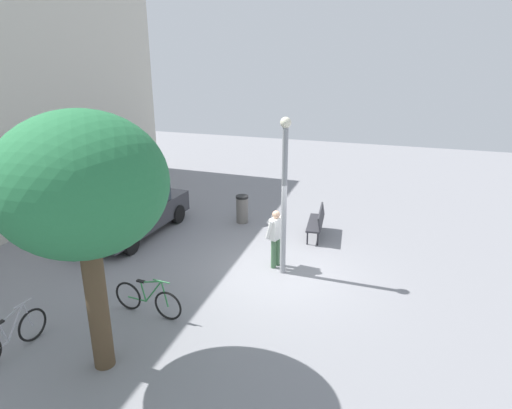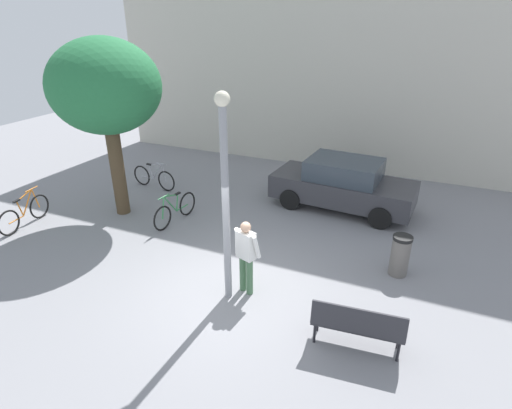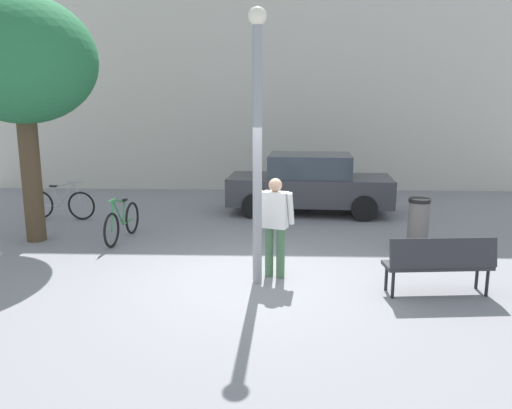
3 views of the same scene
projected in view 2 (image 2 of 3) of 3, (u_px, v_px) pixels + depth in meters
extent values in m
plane|color=gray|center=(230.00, 292.00, 8.81)|extent=(36.00, 36.00, 0.00)
cube|color=beige|center=(346.00, 35.00, 14.89)|extent=(18.18, 2.00, 9.55)
cylinder|color=gray|center=(226.00, 211.00, 7.88)|extent=(0.15, 0.15, 3.99)
sphere|color=#F2EACC|center=(222.00, 99.00, 6.99)|extent=(0.28, 0.28, 0.28)
cylinder|color=#47704C|center=(243.00, 273.00, 8.73)|extent=(0.14, 0.14, 0.85)
cylinder|color=#47704C|center=(250.00, 277.00, 8.61)|extent=(0.14, 0.14, 0.85)
cube|color=white|center=(246.00, 245.00, 8.36)|extent=(0.45, 0.34, 0.60)
sphere|color=tan|center=(246.00, 227.00, 8.19)|extent=(0.22, 0.22, 0.22)
cylinder|color=white|center=(239.00, 239.00, 8.54)|extent=(0.16, 0.25, 0.55)
cylinder|color=white|center=(256.00, 247.00, 8.23)|extent=(0.16, 0.25, 0.55)
cube|color=#2D2D33|center=(358.00, 325.00, 7.22)|extent=(1.63, 0.58, 0.06)
cube|color=#2D2D33|center=(358.00, 321.00, 6.95)|extent=(1.60, 0.27, 0.44)
cylinder|color=black|center=(318.00, 321.00, 7.66)|extent=(0.05, 0.05, 0.42)
cylinder|color=black|center=(399.00, 339.00, 7.25)|extent=(0.05, 0.05, 0.42)
cylinder|color=black|center=(315.00, 333.00, 7.39)|extent=(0.05, 0.05, 0.42)
cylinder|color=black|center=(398.00, 351.00, 6.98)|extent=(0.05, 0.05, 0.42)
cylinder|color=#4D3D28|center=(118.00, 171.00, 11.86)|extent=(0.40, 0.40, 2.66)
ellipsoid|color=#26703F|center=(105.00, 86.00, 10.87)|extent=(2.97, 2.97, 2.52)
torus|color=black|center=(163.00, 218.00, 11.24)|extent=(0.12, 0.71, 0.71)
torus|color=black|center=(187.00, 204.00, 12.11)|extent=(0.12, 0.71, 0.71)
cylinder|color=#338447|center=(170.00, 204.00, 11.41)|extent=(0.09, 0.50, 0.64)
cylinder|color=#338447|center=(171.00, 196.00, 11.35)|extent=(0.10, 0.58, 0.18)
cylinder|color=#338447|center=(177.00, 203.00, 11.67)|extent=(0.05, 0.14, 0.48)
cylinder|color=#338447|center=(182.00, 208.00, 11.92)|extent=(0.09, 0.50, 0.04)
cylinder|color=#338447|center=(163.00, 208.00, 11.17)|extent=(0.05, 0.17, 0.63)
cube|color=black|center=(177.00, 194.00, 11.60)|extent=(0.10, 0.21, 0.04)
cylinder|color=#338447|center=(164.00, 197.00, 11.09)|extent=(0.07, 0.44, 0.03)
torus|color=black|center=(166.00, 181.00, 13.77)|extent=(0.71, 0.13, 0.71)
torus|color=black|center=(142.00, 175.00, 14.26)|extent=(0.71, 0.13, 0.71)
cylinder|color=#ADADB7|center=(157.00, 171.00, 13.81)|extent=(0.50, 0.09, 0.64)
cylinder|color=#ADADB7|center=(155.00, 164.00, 13.74)|extent=(0.58, 0.10, 0.18)
cylinder|color=#ADADB7|center=(151.00, 172.00, 13.97)|extent=(0.14, 0.05, 0.48)
cylinder|color=#ADADB7|center=(147.00, 177.00, 14.16)|extent=(0.50, 0.09, 0.04)
cylinder|color=#ADADB7|center=(164.00, 173.00, 13.68)|extent=(0.17, 0.05, 0.63)
cube|color=black|center=(149.00, 164.00, 13.88)|extent=(0.21, 0.10, 0.04)
cylinder|color=#ADADB7|center=(162.00, 164.00, 13.58)|extent=(0.44, 0.08, 0.03)
torus|color=black|center=(39.00, 206.00, 11.95)|extent=(0.13, 0.71, 0.71)
torus|color=black|center=(9.00, 223.00, 10.99)|extent=(0.13, 0.71, 0.71)
cylinder|color=orange|center=(27.00, 202.00, 11.51)|extent=(0.09, 0.50, 0.64)
cylinder|color=orange|center=(24.00, 195.00, 11.37)|extent=(0.10, 0.58, 0.18)
cylinder|color=orange|center=(20.00, 209.00, 11.29)|extent=(0.05, 0.14, 0.48)
cylinder|color=orange|center=(16.00, 220.00, 11.22)|extent=(0.10, 0.50, 0.04)
cylinder|color=orange|center=(36.00, 198.00, 11.77)|extent=(0.06, 0.17, 0.63)
cube|color=black|center=(16.00, 201.00, 11.14)|extent=(0.10, 0.21, 0.04)
cylinder|color=orange|center=(31.00, 189.00, 11.58)|extent=(0.08, 0.44, 0.03)
cube|color=#38383D|center=(342.00, 189.00, 12.45)|extent=(4.32, 2.02, 0.70)
cube|color=#333D47|center=(344.00, 169.00, 12.18)|extent=(2.21, 1.72, 0.60)
cylinder|color=black|center=(392.00, 197.00, 12.64)|extent=(0.65, 0.27, 0.64)
cylinder|color=black|center=(380.00, 218.00, 11.36)|extent=(0.65, 0.27, 0.64)
cylinder|color=black|center=(309.00, 182.00, 13.79)|extent=(0.65, 0.27, 0.64)
cylinder|color=black|center=(291.00, 199.00, 12.50)|extent=(0.65, 0.27, 0.64)
cylinder|color=#66605B|center=(400.00, 257.00, 9.26)|extent=(0.41, 0.41, 0.90)
cylinder|color=black|center=(403.00, 238.00, 9.06)|extent=(0.44, 0.44, 0.08)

